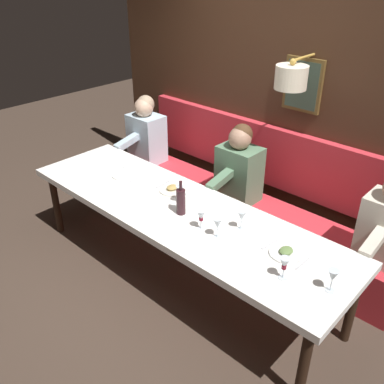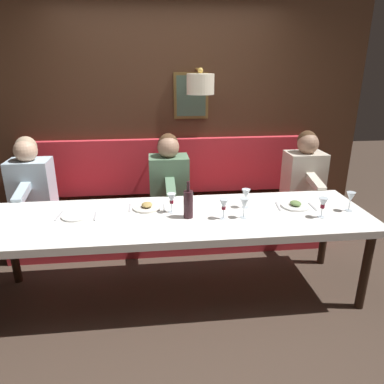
{
  "view_description": "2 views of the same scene",
  "coord_description": "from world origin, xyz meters",
  "px_view_note": "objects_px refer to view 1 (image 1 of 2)",
  "views": [
    {
      "loc": [
        -2.13,
        -2.15,
        2.59
      ],
      "look_at": [
        0.05,
        -0.12,
        0.92
      ],
      "focal_mm": 39.05,
      "sensor_mm": 36.0,
      "label": 1
    },
    {
      "loc": [
        -2.61,
        0.18,
        1.89
      ],
      "look_at": [
        0.05,
        -0.12,
        0.92
      ],
      "focal_mm": 33.15,
      "sensor_mm": 36.0,
      "label": 2
    }
  ],
  "objects_px": {
    "wine_glass_0": "(217,224)",
    "wine_glass_2": "(284,264)",
    "dining_table": "(178,214)",
    "wine_glass_3": "(333,276)",
    "wine_glass_5": "(201,216)",
    "wine_bottle": "(181,201)",
    "diner_near": "(239,166)",
    "wine_glass_4": "(242,216)",
    "diner_middle": "(146,131)",
    "wine_glass_1": "(180,191)"
  },
  "relations": [
    {
      "from": "dining_table",
      "to": "wine_glass_5",
      "type": "xyz_separation_m",
      "value": [
        -0.1,
        -0.35,
        0.17
      ]
    },
    {
      "from": "diner_middle",
      "to": "wine_glass_2",
      "type": "height_order",
      "value": "diner_middle"
    },
    {
      "from": "wine_glass_1",
      "to": "wine_glass_4",
      "type": "distance_m",
      "value": 0.63
    },
    {
      "from": "wine_glass_3",
      "to": "wine_glass_5",
      "type": "height_order",
      "value": "same"
    },
    {
      "from": "wine_glass_1",
      "to": "diner_middle",
      "type": "bearing_deg",
      "value": 59.19
    },
    {
      "from": "wine_glass_4",
      "to": "wine_glass_1",
      "type": "bearing_deg",
      "value": 93.24
    },
    {
      "from": "diner_near",
      "to": "wine_glass_3",
      "type": "xyz_separation_m",
      "value": [
        -0.94,
        -1.45,
        0.04
      ]
    },
    {
      "from": "wine_glass_5",
      "to": "wine_bottle",
      "type": "relative_size",
      "value": 0.55
    },
    {
      "from": "wine_bottle",
      "to": "diner_near",
      "type": "bearing_deg",
      "value": 6.6
    },
    {
      "from": "wine_glass_4",
      "to": "wine_glass_5",
      "type": "distance_m",
      "value": 0.31
    },
    {
      "from": "dining_table",
      "to": "wine_glass_5",
      "type": "distance_m",
      "value": 0.4
    },
    {
      "from": "diner_middle",
      "to": "wine_glass_0",
      "type": "height_order",
      "value": "diner_middle"
    },
    {
      "from": "diner_near",
      "to": "wine_glass_5",
      "type": "bearing_deg",
      "value": -158.84
    },
    {
      "from": "dining_table",
      "to": "diner_near",
      "type": "xyz_separation_m",
      "value": [
        0.88,
        0.03,
        0.13
      ]
    },
    {
      "from": "wine_glass_0",
      "to": "wine_glass_5",
      "type": "distance_m",
      "value": 0.16
    },
    {
      "from": "wine_glass_0",
      "to": "wine_glass_2",
      "type": "height_order",
      "value": "same"
    },
    {
      "from": "diner_near",
      "to": "wine_glass_4",
      "type": "relative_size",
      "value": 4.82
    },
    {
      "from": "diner_near",
      "to": "dining_table",
      "type": "bearing_deg",
      "value": -178.22
    },
    {
      "from": "diner_near",
      "to": "wine_glass_2",
      "type": "xyz_separation_m",
      "value": [
        -1.04,
        -1.16,
        0.04
      ]
    },
    {
      "from": "diner_near",
      "to": "diner_middle",
      "type": "xyz_separation_m",
      "value": [
        0.0,
        1.37,
        0.0
      ]
    },
    {
      "from": "dining_table",
      "to": "diner_middle",
      "type": "bearing_deg",
      "value": 57.73
    },
    {
      "from": "wine_glass_0",
      "to": "wine_glass_5",
      "type": "relative_size",
      "value": 1.0
    },
    {
      "from": "wine_glass_2",
      "to": "wine_glass_3",
      "type": "bearing_deg",
      "value": -70.67
    },
    {
      "from": "wine_glass_2",
      "to": "wine_glass_0",
      "type": "bearing_deg",
      "value": 84.39
    },
    {
      "from": "wine_glass_0",
      "to": "wine_glass_2",
      "type": "xyz_separation_m",
      "value": [
        -0.06,
        -0.62,
        -0.0
      ]
    },
    {
      "from": "dining_table",
      "to": "wine_glass_0",
      "type": "bearing_deg",
      "value": -100.64
    },
    {
      "from": "wine_glass_4",
      "to": "wine_bottle",
      "type": "relative_size",
      "value": 0.55
    },
    {
      "from": "diner_middle",
      "to": "wine_bottle",
      "type": "xyz_separation_m",
      "value": [
        -0.92,
        -1.48,
        0.04
      ]
    },
    {
      "from": "diner_middle",
      "to": "wine_glass_3",
      "type": "bearing_deg",
      "value": -108.44
    },
    {
      "from": "diner_middle",
      "to": "wine_glass_2",
      "type": "distance_m",
      "value": 2.73
    },
    {
      "from": "dining_table",
      "to": "wine_glass_0",
      "type": "relative_size",
      "value": 19.03
    },
    {
      "from": "wine_glass_0",
      "to": "wine_glass_3",
      "type": "distance_m",
      "value": 0.9
    },
    {
      "from": "diner_middle",
      "to": "wine_glass_2",
      "type": "relative_size",
      "value": 4.82
    },
    {
      "from": "wine_glass_3",
      "to": "wine_bottle",
      "type": "relative_size",
      "value": 0.55
    },
    {
      "from": "wine_glass_2",
      "to": "wine_glass_1",
      "type": "bearing_deg",
      "value": 78.78
    },
    {
      "from": "wine_bottle",
      "to": "diner_middle",
      "type": "bearing_deg",
      "value": 57.99
    },
    {
      "from": "dining_table",
      "to": "wine_glass_2",
      "type": "relative_size",
      "value": 19.03
    },
    {
      "from": "wine_glass_1",
      "to": "wine_glass_2",
      "type": "distance_m",
      "value": 1.2
    },
    {
      "from": "wine_glass_0",
      "to": "wine_glass_4",
      "type": "bearing_deg",
      "value": -17.88
    },
    {
      "from": "wine_glass_0",
      "to": "wine_bottle",
      "type": "distance_m",
      "value": 0.44
    },
    {
      "from": "diner_middle",
      "to": "wine_glass_4",
      "type": "bearing_deg",
      "value": -111.25
    },
    {
      "from": "diner_near",
      "to": "wine_glass_0",
      "type": "height_order",
      "value": "diner_near"
    },
    {
      "from": "wine_glass_0",
      "to": "wine_glass_5",
      "type": "xyz_separation_m",
      "value": [
        -0.0,
        0.16,
        -0.0
      ]
    },
    {
      "from": "wine_glass_1",
      "to": "wine_glass_5",
      "type": "height_order",
      "value": "same"
    },
    {
      "from": "dining_table",
      "to": "wine_glass_2",
      "type": "distance_m",
      "value": 1.16
    },
    {
      "from": "wine_glass_1",
      "to": "wine_glass_5",
      "type": "xyz_separation_m",
      "value": [
        -0.17,
        -0.4,
        0.0
      ]
    },
    {
      "from": "diner_near",
      "to": "wine_glass_4",
      "type": "height_order",
      "value": "diner_near"
    },
    {
      "from": "wine_glass_2",
      "to": "diner_near",
      "type": "bearing_deg",
      "value": 48.13
    },
    {
      "from": "wine_glass_4",
      "to": "wine_glass_2",
      "type": "bearing_deg",
      "value": -116.11
    },
    {
      "from": "diner_near",
      "to": "diner_middle",
      "type": "distance_m",
      "value": 1.37
    }
  ]
}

